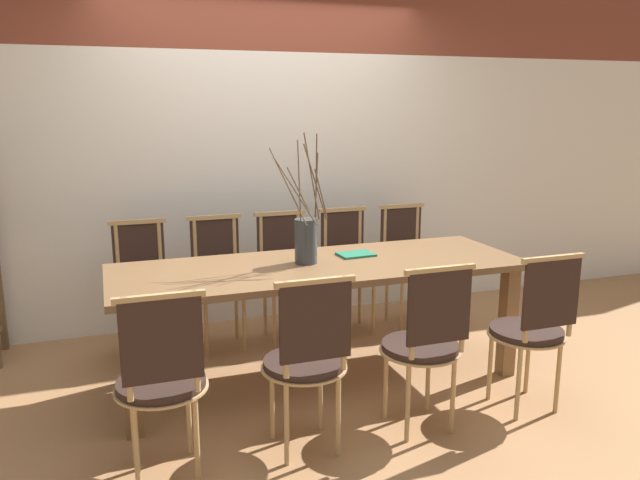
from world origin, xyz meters
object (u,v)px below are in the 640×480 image
(dining_table, at_px, (320,279))
(vase_centerpiece, at_px, (306,239))
(chair_near_center, at_px, (425,340))
(book_stack, at_px, (356,254))
(chair_far_center, at_px, (285,271))

(dining_table, height_order, vase_centerpiece, vase_centerpiece)
(chair_near_center, height_order, book_stack, chair_near_center)
(dining_table, xyz_separation_m, chair_far_center, (-0.00, 0.78, -0.15))
(dining_table, xyz_separation_m, book_stack, (0.29, 0.13, 0.11))
(book_stack, bearing_deg, vase_centerpiece, -167.45)
(chair_near_center, bearing_deg, book_stack, 91.19)
(dining_table, height_order, chair_near_center, chair_near_center)
(chair_near_center, relative_size, vase_centerpiece, 1.18)
(chair_near_center, bearing_deg, dining_table, 111.64)
(chair_near_center, bearing_deg, vase_centerpiece, 115.09)
(chair_far_center, bearing_deg, chair_near_center, 101.33)
(chair_far_center, height_order, vase_centerpiece, vase_centerpiece)
(dining_table, bearing_deg, chair_near_center, -68.36)
(chair_far_center, xyz_separation_m, book_stack, (0.29, -0.66, 0.26))
(chair_far_center, xyz_separation_m, vase_centerpiece, (-0.07, -0.74, 0.40))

